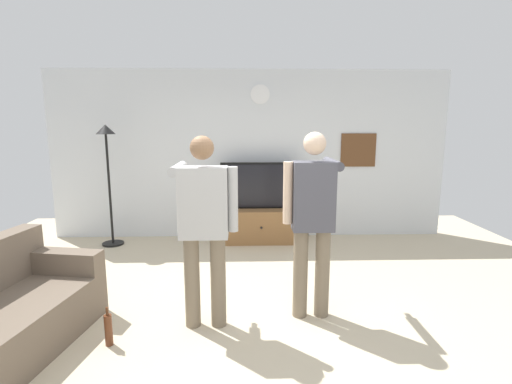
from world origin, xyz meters
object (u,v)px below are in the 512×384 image
object	(u,v)px
floor_lamp	(107,160)
person_standing_nearer_lamp	(204,221)
wall_clock	(260,94)
framed_picture	(358,150)
television	(261,186)
person_standing_nearer_couch	(313,215)
tv_stand	(261,225)
beverage_bottle	(108,329)

from	to	relation	value
floor_lamp	person_standing_nearer_lamp	distance (m)	3.00
wall_clock	framed_picture	world-z (taller)	wall_clock
floor_lamp	television	bearing A→B (deg)	3.94
wall_clock	person_standing_nearer_couch	size ratio (longest dim) A/B	0.17
television	floor_lamp	distance (m)	2.35
tv_stand	person_standing_nearer_couch	size ratio (longest dim) A/B	0.64
beverage_bottle	person_standing_nearer_lamp	bearing A→B (deg)	21.92
framed_picture	beverage_bottle	xyz separation A→B (m)	(-3.02, -3.19, -1.29)
person_standing_nearer_lamp	beverage_bottle	size ratio (longest dim) A/B	5.12
beverage_bottle	framed_picture	bearing A→B (deg)	46.59
tv_stand	framed_picture	size ratio (longest dim) A/B	2.01
tv_stand	framed_picture	bearing A→B (deg)	10.44
tv_stand	floor_lamp	size ratio (longest dim) A/B	0.62
floor_lamp	beverage_bottle	bearing A→B (deg)	-72.19
person_standing_nearer_lamp	floor_lamp	bearing A→B (deg)	124.40
floor_lamp	person_standing_nearer_lamp	size ratio (longest dim) A/B	1.05
wall_clock	beverage_bottle	xyz separation A→B (m)	(-1.41, -3.18, -2.17)
television	person_standing_nearer_couch	world-z (taller)	person_standing_nearer_couch
framed_picture	person_standing_nearer_couch	world-z (taller)	person_standing_nearer_couch
person_standing_nearer_couch	beverage_bottle	size ratio (longest dim) A/B	5.20
beverage_bottle	floor_lamp	bearing A→B (deg)	107.81
person_standing_nearer_lamp	beverage_bottle	xyz separation A→B (m)	(-0.79, -0.32, -0.86)
wall_clock	person_standing_nearer_couch	world-z (taller)	wall_clock
wall_clock	television	bearing A→B (deg)	-90.00
wall_clock	person_standing_nearer_lamp	bearing A→B (deg)	-102.24
tv_stand	person_standing_nearer_lamp	distance (m)	2.75
framed_picture	floor_lamp	xyz separation A→B (m)	(-3.91, -0.41, -0.11)
wall_clock	person_standing_nearer_lamp	size ratio (longest dim) A/B	0.17
wall_clock	beverage_bottle	world-z (taller)	wall_clock
framed_picture	floor_lamp	size ratio (longest dim) A/B	0.31
person_standing_nearer_lamp	person_standing_nearer_couch	world-z (taller)	person_standing_nearer_couch
framed_picture	beverage_bottle	distance (m)	4.57
wall_clock	beverage_bottle	bearing A→B (deg)	-113.95
framed_picture	person_standing_nearer_lamp	distance (m)	3.65
tv_stand	beverage_bottle	world-z (taller)	tv_stand
framed_picture	person_standing_nearer_couch	xyz separation A→B (m)	(-1.22, -2.71, -0.42)
tv_stand	wall_clock	bearing A→B (deg)	90.00
tv_stand	person_standing_nearer_lamp	world-z (taller)	person_standing_nearer_lamp
television	wall_clock	size ratio (longest dim) A/B	4.19
tv_stand	wall_clock	distance (m)	2.07
television	framed_picture	world-z (taller)	framed_picture
tv_stand	person_standing_nearer_couch	bearing A→B (deg)	-80.96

